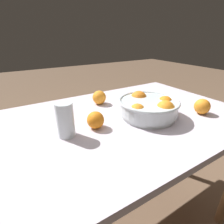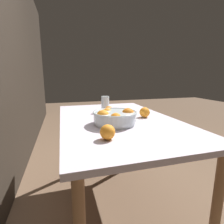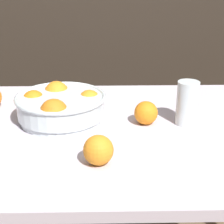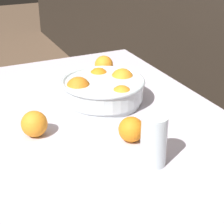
{
  "view_description": "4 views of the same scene",
  "coord_description": "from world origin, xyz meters",
  "views": [
    {
      "loc": [
        0.4,
        0.62,
        1.12
      ],
      "look_at": [
        0.06,
        0.06,
        0.83
      ],
      "focal_mm": 28.0,
      "sensor_mm": 36.0,
      "label": 1
    },
    {
      "loc": [
        -1.18,
        0.38,
        1.07
      ],
      "look_at": [
        0.01,
        0.04,
        0.81
      ],
      "focal_mm": 28.0,
      "sensor_mm": 36.0,
      "label": 2
    },
    {
      "loc": [
        -0.01,
        -1.03,
        1.24
      ],
      "look_at": [
        0.01,
        0.01,
        0.81
      ],
      "focal_mm": 60.0,
      "sensor_mm": 36.0,
      "label": 3
    },
    {
      "loc": [
        0.93,
        -0.41,
        1.32
      ],
      "look_at": [
        0.02,
        0.02,
        0.81
      ],
      "focal_mm": 60.0,
      "sensor_mm": 36.0,
      "label": 4
    }
  ],
  "objects": [
    {
      "name": "dining_table",
      "position": [
        0.0,
        0.0,
        0.67
      ],
      "size": [
        1.31,
        0.81,
        0.76
      ],
      "color": "silver",
      "rests_on": "ground_plane"
    },
    {
      "name": "fruit_bowl",
      "position": [
        -0.15,
        0.06,
        0.81
      ],
      "size": [
        0.28,
        0.28,
        0.1
      ],
      "color": "silver",
      "rests_on": "dining_table"
    },
    {
      "name": "juice_glass",
      "position": [
        0.25,
        0.03,
        0.82
      ],
      "size": [
        0.07,
        0.07,
        0.14
      ],
      "color": "#F4A314",
      "rests_on": "dining_table"
    },
    {
      "name": "orange_loose_near_bowl",
      "position": [
        0.12,
        0.03,
        0.8
      ],
      "size": [
        0.07,
        0.07,
        0.07
      ],
      "primitive_type": "sphere",
      "color": "orange",
      "rests_on": "dining_table"
    },
    {
      "name": "orange_loose_front",
      "position": [
        -0.02,
        -0.21,
        0.8
      ],
      "size": [
        0.08,
        0.08,
        0.08
      ],
      "primitive_type": "sphere",
      "color": "orange",
      "rests_on": "dining_table"
    },
    {
      "name": "orange_loose_aside",
      "position": [
        -0.4,
        0.18,
        0.8
      ],
      "size": [
        0.08,
        0.08,
        0.08
      ],
      "primitive_type": "sphere",
      "color": "orange",
      "rests_on": "dining_table"
    }
  ]
}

